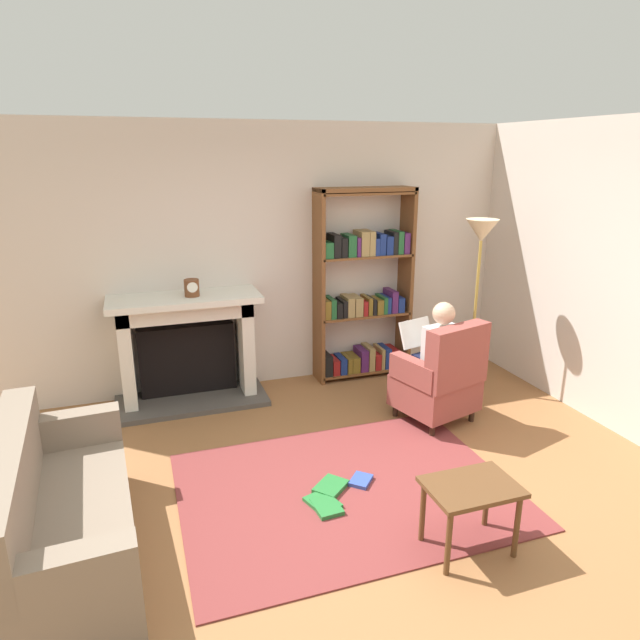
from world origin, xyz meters
name	(u,v)px	position (x,y,z in m)	size (l,w,h in m)	color
ground	(362,514)	(0.00, 0.00, 0.00)	(14.00, 14.00, 0.00)	#956139
back_wall	(269,257)	(0.00, 2.55, 1.35)	(5.60, 0.10, 2.70)	beige
side_wall_right	(567,265)	(2.65, 1.25, 1.35)	(0.10, 5.20, 2.70)	beige
area_rug	(346,490)	(0.00, 0.30, 0.01)	(2.40, 1.80, 0.01)	brown
fireplace	(187,345)	(-0.91, 2.30, 0.58)	(1.46, 0.64, 1.09)	#4C4742
mantel_clock	(192,288)	(-0.84, 2.20, 1.17)	(0.14, 0.14, 0.16)	brown
bookshelf	(363,290)	(0.97, 2.33, 0.98)	(1.05, 0.32, 2.05)	brown
armchair_reading	(441,379)	(1.21, 1.06, 0.42)	(0.79, 0.77, 0.97)	#331E14
seated_reader	(433,355)	(1.18, 1.17, 0.62)	(0.46, 0.59, 1.14)	silver
sofa_floral	(58,519)	(-1.90, 0.13, 0.32)	(0.82, 1.74, 0.85)	gray
side_table	(471,495)	(0.49, -0.53, 0.39)	(0.56, 0.39, 0.46)	brown
scattered_books	(333,494)	(-0.12, 0.24, 0.03)	(0.60, 0.49, 0.04)	#267233
floor_lamp	(480,247)	(1.90, 1.60, 1.51)	(0.32, 0.32, 1.78)	#B7933F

